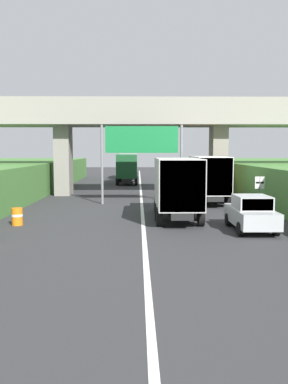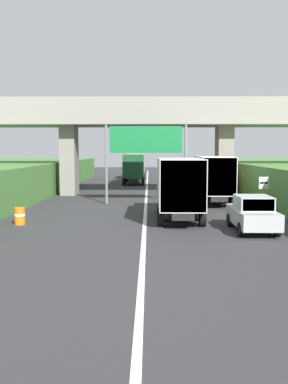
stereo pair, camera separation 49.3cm
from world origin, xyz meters
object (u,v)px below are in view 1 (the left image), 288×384
Objects in this scene: car_silver at (251,213)px; truck_white at (176,185)px; truck_orange at (207,177)px; truck_blue at (129,165)px; truck_green at (127,167)px; speed_limit_sign at (260,189)px; construction_barrel_4 at (17,216)px; overhead_highway_sign at (142,145)px.

truck_white is at bearing 133.24° from car_silver.
truck_orange is 10.90m from car_silver.
truck_orange is 1.00× the size of truck_blue.
speed_limit_sign is at bearing -68.30° from truck_green.
truck_white is 8.75m from construction_barrel_4.
truck_white is 34.50m from truck_blue.
truck_blue is at bearing 95.71° from truck_white.
overhead_highway_sign reaches higher than construction_barrel_4.
speed_limit_sign is 24.13m from truck_green.
car_silver is (5.18, -10.09, -3.38)m from overhead_highway_sign.
truck_green is 27.47m from construction_barrel_4.
construction_barrel_4 is (-5.01, -26.97, -1.47)m from truck_green.
speed_limit_sign is 0.31× the size of truck_white.
speed_limit_sign is at bearing -27.85° from overhead_highway_sign.
truck_blue is 1.78× the size of car_silver.
overhead_highway_sign is at bearing 105.93° from truck_white.
truck_orange is at bearing -76.63° from truck_blue.
truck_white reaches higher than speed_limit_sign.
truck_white reaches higher than construction_barrel_4.
car_silver reaches higher than construction_barrel_4.
truck_orange is at bearing 8.69° from overhead_highway_sign.
truck_green is 9.24m from truck_blue.
overhead_highway_sign is 27.88m from truck_blue.
car_silver is (6.73, -37.84, -1.08)m from truck_blue.
truck_green reaches higher than car_silver.
overhead_highway_sign is at bearing 52.31° from construction_barrel_4.
truck_green is at bearing 94.70° from overhead_highway_sign.
construction_barrel_4 is (-4.98, -36.20, -1.47)m from truck_blue.
truck_green is 25.32m from truck_white.
car_silver is (3.30, -3.51, -1.08)m from truck_white.
truck_green is 18.88m from truck_orange.
truck_orange is at bearing -70.22° from truck_green.
truck_blue is 38.45m from car_silver.
overhead_highway_sign is 0.81× the size of truck_green.
car_silver is at bearing -46.76° from truck_white.
overhead_highway_sign is at bearing 152.15° from speed_limit_sign.
construction_barrel_4 is at bearing -141.09° from truck_orange.
truck_white is at bearing -74.07° from overhead_highway_sign.
car_silver is (0.32, -10.84, -1.08)m from truck_orange.
truck_green is (-1.52, 18.51, -2.30)m from overhead_highway_sign.
truck_orange and truck_blue have the same top height.
car_silver is at bearing -79.91° from truck_blue.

